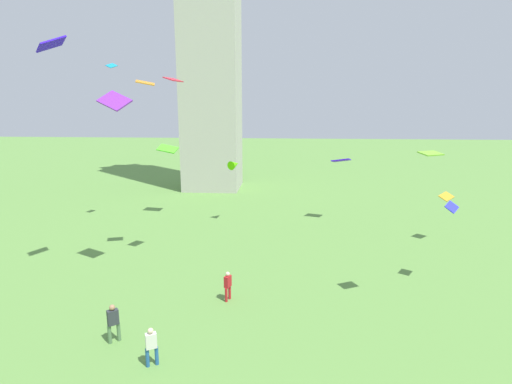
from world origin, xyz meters
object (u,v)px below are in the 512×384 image
Objects in this scene: person_1 at (228,284)px; kite_flying_7 at (114,101)px; kite_flying_4 at (452,207)px; kite_flying_3 at (446,196)px; kite_flying_2 at (173,80)px; kite_flying_8 at (341,160)px; kite_flying_10 at (51,44)px; person_0 at (113,321)px; kite_flying_9 at (112,66)px; kite_flying_5 at (431,153)px; kite_flying_6 at (235,165)px; kite_flying_1 at (168,149)px; person_2 at (151,345)px; kite_flying_0 at (145,83)px.

kite_flying_7 is (-6.70, 2.79, 9.58)m from person_1.
kite_flying_3 is at bearing -161.65° from kite_flying_4.
kite_flying_8 is at bearing 152.46° from kite_flying_2.
kite_flying_3 is 0.73× the size of kite_flying_10.
person_0 is 14.72m from kite_flying_10.
kite_flying_3 is 28.01m from kite_flying_9.
kite_flying_5 reaches higher than kite_flying_6.
kite_flying_5 is (9.78, -0.26, 7.12)m from person_1.
kite_flying_6 is 13.99m from kite_flying_7.
kite_flying_2 is 0.62× the size of kite_flying_7.
kite_flying_4 is at bearing 103.21° from kite_flying_2.
kite_flying_9 reaches higher than kite_flying_5.
kite_flying_1 reaches higher than person_0.
person_1 is 1.25× the size of kite_flying_3.
kite_flying_8 is (-4.57, 12.60, 0.89)m from kite_flying_4.
person_1 is at bearing 114.99° from kite_flying_10.
kite_flying_10 reaches higher than person_0.
kite_flying_10 is (-21.86, -1.13, 8.78)m from kite_flying_4.
kite_flying_7 is at bearing 94.77° from kite_flying_6.
kite_flying_10 is (-9.52, 1.87, 12.50)m from person_1.
kite_flying_9 is at bearing -135.70° from kite_flying_10.
kite_flying_2 is at bearing 105.56° from kite_flying_6.
kite_flying_7 is at bearing 60.59° from kite_flying_8.
person_1 is 15.32m from kite_flying_6.
kite_flying_0 is (-3.58, 11.18, 10.68)m from person_2.
kite_flying_1 is 1.88× the size of kite_flying_4.
kite_flying_2 reaches higher than kite_flying_1.
person_2 is 23.97m from kite_flying_8.
person_0 is 2.66m from person_2.
person_0 is at bearing 109.60° from kite_flying_6.
kite_flying_0 is 2.21m from kite_flying_2.
kite_flying_9 is (-8.87, 18.60, 12.42)m from person_2.
kite_flying_2 reaches higher than person_1.
kite_flying_1 is at bearing -118.65° from person_0.
kite_flying_2 is 14.88m from kite_flying_5.
person_2 is at bearing 178.41° from kite_flying_5.
kite_flying_10 is (-3.70, -3.62, 1.81)m from kite_flying_0.
kite_flying_7 reaches higher than kite_flying_4.
kite_flying_5 is 1.38× the size of kite_flying_9.
kite_flying_0 is 1.47× the size of kite_flying_9.
person_2 is 23.94m from kite_flying_3.
kite_flying_6 is (6.42, -1.78, -1.13)m from kite_flying_1.
person_0 is 18.63m from kite_flying_4.
kite_flying_1 is at bearing -132.22° from person_1.
kite_flying_8 is at bearing -162.69° from kite_flying_0.
person_1 is at bearing 152.55° from kite_flying_5.
kite_flying_5 is 16.94m from kite_flying_7.
kite_flying_2 reaches higher than person_2.
kite_flying_0 is 9.28m from kite_flying_9.
kite_flying_4 is at bearing 125.73° from person_1.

